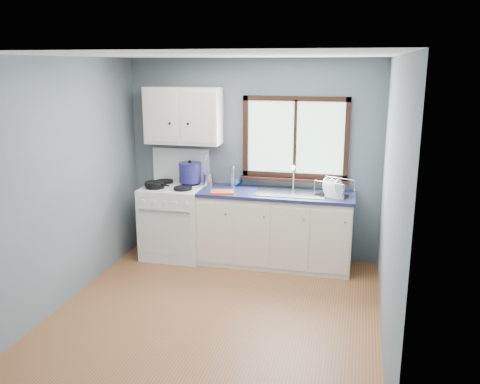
% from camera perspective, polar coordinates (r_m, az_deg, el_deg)
% --- Properties ---
extents(floor, '(3.20, 3.60, 0.02)m').
position_cam_1_polar(floor, '(5.19, -2.94, -13.82)').
color(floor, '#975C33').
rests_on(floor, ground).
extents(ceiling, '(3.20, 3.60, 0.02)m').
position_cam_1_polar(ceiling, '(4.58, -3.35, 15.23)').
color(ceiling, white).
rests_on(ceiling, wall_back).
extents(wall_back, '(3.20, 0.02, 2.50)m').
position_cam_1_polar(wall_back, '(6.44, 1.46, 3.68)').
color(wall_back, slate).
rests_on(wall_back, ground).
extents(wall_front, '(3.20, 0.02, 2.50)m').
position_cam_1_polar(wall_front, '(3.12, -12.71, -8.28)').
color(wall_front, slate).
rests_on(wall_front, ground).
extents(wall_left, '(0.02, 3.60, 2.50)m').
position_cam_1_polar(wall_left, '(5.40, -19.73, 0.79)').
color(wall_left, slate).
rests_on(wall_left, ground).
extents(wall_right, '(0.02, 3.60, 2.50)m').
position_cam_1_polar(wall_right, '(4.55, 16.69, -1.39)').
color(wall_right, slate).
rests_on(wall_right, ground).
extents(gas_range, '(0.76, 0.69, 1.36)m').
position_cam_1_polar(gas_range, '(6.57, -7.34, -3.01)').
color(gas_range, white).
rests_on(gas_range, floor).
extents(base_cabinets, '(1.85, 0.60, 0.88)m').
position_cam_1_polar(base_cabinets, '(6.29, 3.97, -4.53)').
color(base_cabinets, white).
rests_on(base_cabinets, floor).
extents(countertop, '(1.89, 0.64, 0.04)m').
position_cam_1_polar(countertop, '(6.15, 4.05, -0.21)').
color(countertop, '#1B1E41').
rests_on(countertop, base_cabinets).
extents(sink, '(0.84, 0.46, 0.44)m').
position_cam_1_polar(sink, '(6.13, 5.70, -0.67)').
color(sink, silver).
rests_on(sink, countertop).
extents(window, '(1.36, 0.10, 1.03)m').
position_cam_1_polar(window, '(6.28, 6.20, 5.41)').
color(window, '#9EC6A8').
rests_on(window, wall_back).
extents(upper_cabinets, '(0.95, 0.35, 0.70)m').
position_cam_1_polar(upper_cabinets, '(6.42, -6.38, 8.52)').
color(upper_cabinets, white).
rests_on(upper_cabinets, wall_back).
extents(skillet, '(0.37, 0.29, 0.05)m').
position_cam_1_polar(skillet, '(6.37, -9.60, 0.91)').
color(skillet, black).
rests_on(skillet, gas_range).
extents(stockpot, '(0.36, 0.36, 0.28)m').
position_cam_1_polar(stockpot, '(6.49, -5.63, 2.23)').
color(stockpot, navy).
rests_on(stockpot, gas_range).
extents(utensil_crock, '(0.13, 0.13, 0.40)m').
position_cam_1_polar(utensil_crock, '(6.45, -3.59, 1.41)').
color(utensil_crock, silver).
rests_on(utensil_crock, countertop).
extents(thermos, '(0.08, 0.08, 0.27)m').
position_cam_1_polar(thermos, '(6.38, -0.85, 1.79)').
color(thermos, silver).
rests_on(thermos, countertop).
extents(soap_bottle, '(0.11, 0.11, 0.24)m').
position_cam_1_polar(soap_bottle, '(6.40, -0.65, 1.68)').
color(soap_bottle, '#1C6AB4').
rests_on(soap_bottle, countertop).
extents(dish_towel, '(0.31, 0.25, 0.02)m').
position_cam_1_polar(dish_towel, '(6.11, -2.00, 0.01)').
color(dish_towel, '#E84D24').
rests_on(dish_towel, countertop).
extents(dish_rack, '(0.48, 0.43, 0.21)m').
position_cam_1_polar(dish_rack, '(6.04, 10.45, 0.06)').
color(dish_rack, silver).
rests_on(dish_rack, countertop).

